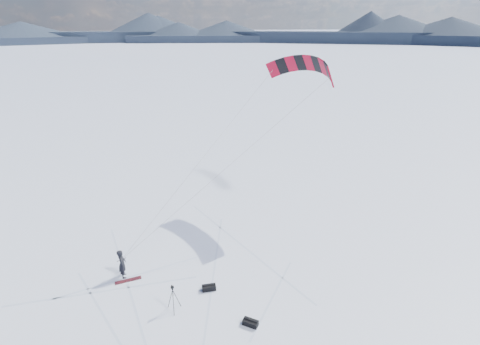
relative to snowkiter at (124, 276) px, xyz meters
name	(u,v)px	position (x,y,z in m)	size (l,w,h in m)	color
ground	(172,302)	(2.14, -3.20, 0.00)	(1800.00, 1800.00, 0.00)	white
horizon_hills	(164,228)	(2.14, -3.20, 4.68)	(704.84, 706.81, 10.57)	black
snow_tracks	(178,300)	(2.46, -3.19, 0.00)	(17.62, 10.25, 0.01)	silver
snowkiter	(124,276)	(0.00, 0.00, 0.00)	(0.68, 0.45, 1.86)	black
snowboard	(128,280)	(0.17, -0.48, 0.02)	(1.49, 0.28, 0.04)	maroon
tripod	(173,295)	(2.13, -3.80, 1.00)	(0.70, 0.70, 1.56)	black
gear_bag_a	(209,288)	(4.31, -3.11, 0.15)	(0.84, 0.52, 0.35)	black
gear_bag_b	(250,323)	(5.40, -6.34, 0.15)	(0.80, 0.82, 0.35)	black
power_kite	(304,68)	(14.58, 4.32, 10.94)	(15.96, 7.23, 10.67)	#AE0622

